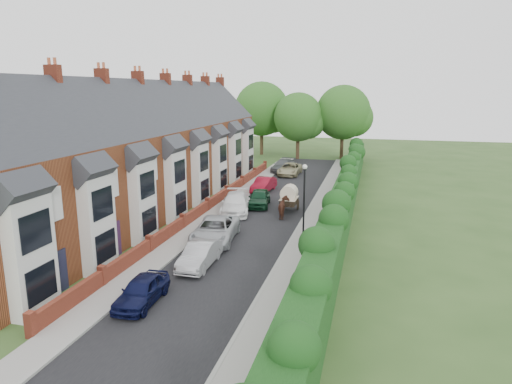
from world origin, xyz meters
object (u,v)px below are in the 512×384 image
at_px(lamppost, 304,194).
at_px(car_navy, 142,291).
at_px(car_silver_b, 215,230).
at_px(car_white, 236,203).
at_px(car_beige, 290,169).
at_px(horse, 284,208).
at_px(car_red, 264,185).
at_px(car_silver_a, 200,255).
at_px(car_green, 259,198).
at_px(car_grey, 283,166).
at_px(horse_cart, 289,196).

relative_size(lamppost, car_navy, 1.37).
bearing_deg(car_silver_b, car_white, 89.42).
xyz_separation_m(car_beige, horse, (2.85, -17.89, 0.13)).
xyz_separation_m(car_navy, car_red, (-0.14, 24.40, 0.04)).
bearing_deg(car_silver_a, car_navy, -101.33).
bearing_deg(car_red, car_green, -75.04).
bearing_deg(car_beige, car_white, -93.68).
bearing_deg(car_navy, car_silver_a, 77.28).
height_order(car_silver_a, car_red, car_red).
distance_m(lamppost, car_navy, 12.08).
relative_size(car_silver_b, car_red, 1.32).
bearing_deg(lamppost, car_grey, 104.07).
distance_m(car_green, car_grey, 16.85).
relative_size(car_beige, horse_cart, 1.63).
height_order(car_grey, horse_cart, horse_cart).
distance_m(car_beige, horse, 18.12).
distance_m(car_red, horse_cart, 7.59).
relative_size(car_silver_b, car_beige, 1.11).
distance_m(car_green, car_beige, 14.80).
distance_m(car_red, horse, 9.45).
relative_size(lamppost, horse_cart, 1.71).
relative_size(car_red, horse_cart, 1.38).
bearing_deg(car_white, car_beige, 73.98).
xyz_separation_m(car_white, car_grey, (0.04, 19.28, -0.05)).
relative_size(car_green, car_red, 1.01).
relative_size(car_silver_b, car_white, 1.03).
bearing_deg(car_silver_b, car_silver_a, -88.65).
distance_m(car_navy, car_white, 16.33).
bearing_deg(car_beige, car_red, -95.04).
xyz_separation_m(car_silver_b, car_red, (-0.44, 15.18, -0.08)).
relative_size(car_green, car_beige, 0.85).
bearing_deg(horse, lamppost, 101.85).
bearing_deg(car_white, car_navy, -100.32).
xyz_separation_m(car_red, horse, (3.71, -8.69, 0.13)).
height_order(car_beige, horse_cart, horse_cart).
distance_m(car_beige, car_grey, 2.32).
bearing_deg(car_silver_a, car_silver_b, 97.37).
bearing_deg(car_grey, car_navy, -83.54).
bearing_deg(car_silver_b, car_grey, 84.76).
relative_size(car_red, horse, 2.15).
bearing_deg(car_beige, horse, -80.63).
xyz_separation_m(car_silver_a, horse, (2.66, 10.78, 0.15)).
xyz_separation_m(lamppost, horse_cart, (-2.34, 7.60, -2.05)).
bearing_deg(car_silver_a, car_green, 89.53).
xyz_separation_m(car_silver_b, horse, (3.28, 6.49, 0.05)).
bearing_deg(horse, horse_cart, -101.19).
bearing_deg(car_grey, horse_cart, -71.53).
bearing_deg(car_green, car_silver_a, -98.01).
bearing_deg(car_navy, lamppost, 57.67).
relative_size(car_red, car_beige, 0.85).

